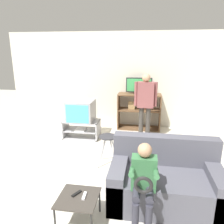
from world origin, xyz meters
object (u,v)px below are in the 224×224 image
object	(u,v)px
remote_control_white	(84,196)
person_seated_child	(144,180)
tv_stand	(82,129)
snack_table	(78,200)
television_main	(81,111)
television_flat	(139,86)
remote_control_black	(77,194)
person_standing_adult	(145,100)
folding_stool	(108,142)
media_shelf	(139,111)
couch	(165,182)

from	to	relation	value
remote_control_white	person_seated_child	size ratio (longest dim) A/B	0.14
tv_stand	snack_table	world-z (taller)	tv_stand
tv_stand	television_main	world-z (taller)	television_main
television_flat	person_seated_child	distance (m)	3.57
television_main	remote_control_black	world-z (taller)	television_main
tv_stand	person_standing_adult	xyz separation A→B (m)	(1.54, 0.15, 0.75)
folding_stool	person_standing_adult	size ratio (longest dim) A/B	0.37
tv_stand	folding_stool	bearing A→B (deg)	-54.27
remote_control_black	person_seated_child	distance (m)	0.86
folding_stool	remote_control_white	bearing A→B (deg)	-91.44
television_main	remote_control_white	distance (m)	2.83
media_shelf	tv_stand	bearing A→B (deg)	-147.76
television_main	media_shelf	size ratio (longest dim) A/B	0.54
folding_stool	remote_control_black	world-z (taller)	folding_stool
remote_control_black	remote_control_white	size ratio (longest dim) A/B	1.00
media_shelf	television_flat	size ratio (longest dim) A/B	1.68
media_shelf	couch	bearing A→B (deg)	-80.74
folding_stool	snack_table	bearing A→B (deg)	-94.23
media_shelf	television_flat	bearing A→B (deg)	137.77
media_shelf	snack_table	distance (m)	3.64
television_main	remote_control_black	xyz separation A→B (m)	(0.74, -2.66, -0.32)
television_main	remote_control_white	xyz separation A→B (m)	(0.85, -2.68, -0.32)
television_flat	tv_stand	bearing A→B (deg)	-146.70
media_shelf	remote_control_black	world-z (taller)	media_shelf
tv_stand	television_flat	bearing A→B (deg)	33.30
remote_control_white	tv_stand	bearing A→B (deg)	104.11
television_flat	remote_control_white	bearing A→B (deg)	-97.92
remote_control_white	television_flat	bearing A→B (deg)	78.69
media_shelf	person_seated_child	distance (m)	3.51
media_shelf	person_seated_child	world-z (taller)	person_seated_child
folding_stool	person_standing_adult	bearing A→B (deg)	64.94
remote_control_black	couch	bearing A→B (deg)	55.64
television_main	television_flat	size ratio (longest dim) A/B	0.90
tv_stand	television_flat	size ratio (longest dim) A/B	1.27
tv_stand	couch	bearing A→B (deg)	-49.03
tv_stand	folding_stool	size ratio (longest dim) A/B	1.50
television_main	person_seated_child	world-z (taller)	person_seated_child
remote_control_black	person_standing_adult	bearing A→B (deg)	104.82
couch	person_standing_adult	xyz separation A→B (m)	(-0.33, 2.30, 0.66)
tv_stand	couch	xyz separation A→B (m)	(1.86, -2.15, 0.09)
tv_stand	couch	world-z (taller)	couch
media_shelf	couch	xyz separation A→B (m)	(0.49, -3.01, -0.20)
television_flat	couch	world-z (taller)	television_flat
remote_control_white	person_seated_child	bearing A→B (deg)	1.54
tv_stand	person_seated_child	world-z (taller)	person_seated_child
remote_control_white	couch	world-z (taller)	couch
television_flat	person_seated_child	xyz separation A→B (m)	(0.21, -3.52, -0.55)
snack_table	remote_control_black	world-z (taller)	remote_control_black
television_main	person_standing_adult	size ratio (longest dim) A/B	0.39
snack_table	remote_control_white	bearing A→B (deg)	17.72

